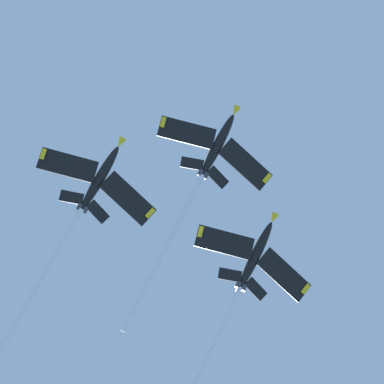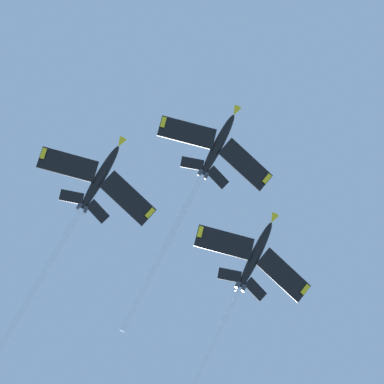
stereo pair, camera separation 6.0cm
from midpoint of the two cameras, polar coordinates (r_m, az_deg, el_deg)
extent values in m
ellipsoid|color=black|center=(144.28, 1.67, 3.00)|extent=(2.48, 11.46, 6.51)
cone|color=yellow|center=(147.19, 2.75, 5.11)|extent=(1.35, 2.05, 1.78)
ellipsoid|color=black|center=(145.71, 1.95, 3.59)|extent=(1.22, 2.98, 2.04)
cube|color=black|center=(144.21, 3.39, 1.75)|extent=(9.59, 6.00, 1.77)
cube|color=yellow|center=(144.60, 4.76, 0.87)|extent=(1.19, 1.80, 0.90)
cube|color=black|center=(143.70, -0.32, 3.76)|extent=(9.43, 4.76, 1.77)
cube|color=yellow|center=(143.70, -1.82, 4.42)|extent=(0.97, 1.76, 0.90)
cube|color=black|center=(142.40, 1.64, 0.93)|extent=(3.97, 2.93, 0.94)
cube|color=black|center=(142.18, 0.02, 1.80)|extent=(3.89, 2.48, 0.94)
cube|color=yellow|center=(143.64, 0.74, 1.26)|extent=(0.44, 3.39, 3.57)
cylinder|color=#38383D|center=(141.90, 0.86, 1.03)|extent=(0.90, 1.31, 1.16)
cylinder|color=#38383D|center=(141.85, 0.54, 1.20)|extent=(0.90, 1.31, 1.16)
cylinder|color=white|center=(137.14, -1.77, -3.70)|extent=(2.85, 25.16, 12.97)
ellipsoid|color=black|center=(142.10, 4.07, -3.93)|extent=(2.58, 11.50, 6.42)
cone|color=yellow|center=(144.42, 5.16, -1.67)|extent=(1.37, 2.06, 1.77)
ellipsoid|color=black|center=(143.36, 4.35, -3.27)|extent=(1.25, 2.99, 2.02)
cube|color=black|center=(142.60, 5.81, -5.20)|extent=(9.59, 6.08, 1.74)
cube|color=yellow|center=(143.41, 7.18, -6.07)|extent=(1.21, 1.81, 0.89)
cube|color=black|center=(141.09, 2.07, -3.19)|extent=(9.41, 4.70, 1.74)
cube|color=yellow|center=(140.73, 0.55, -2.51)|extent=(0.95, 1.76, 0.89)
cube|color=black|center=(140.90, 4.05, -6.11)|extent=(3.97, 2.96, 0.92)
cube|color=black|center=(140.25, 2.42, -5.24)|extent=(3.89, 2.46, 0.92)
cube|color=yellow|center=(141.94, 3.12, -5.71)|extent=(0.47, 3.38, 3.56)
cylinder|color=#38383D|center=(140.30, 3.27, -6.03)|extent=(0.90, 1.31, 1.15)
cylinder|color=#38383D|center=(140.17, 2.95, -5.86)|extent=(0.90, 1.31, 1.15)
cylinder|color=white|center=(136.83, 0.60, -11.07)|extent=(2.95, 25.49, 12.78)
ellipsoid|color=black|center=(140.52, -5.78, 0.90)|extent=(2.65, 11.47, 6.51)
cone|color=yellow|center=(142.86, -4.52, 3.10)|extent=(1.38, 2.07, 1.78)
ellipsoid|color=black|center=(141.79, -5.41, 1.52)|extent=(1.27, 2.99, 2.04)
cube|color=black|center=(140.01, -4.04, -0.41)|extent=(9.59, 6.11, 1.77)
cube|color=yellow|center=(140.05, -2.64, -1.34)|extent=(1.21, 1.81, 0.90)
cube|color=black|center=(140.52, -7.82, 1.69)|extent=(9.40, 4.64, 1.77)
cube|color=yellow|center=(140.94, -9.34, 2.38)|extent=(0.94, 1.76, 0.90)
cube|color=black|center=(138.87, -5.94, -1.25)|extent=(3.97, 2.97, 0.94)
cube|color=black|center=(139.09, -7.58, -0.33)|extent=(3.88, 2.44, 0.94)
cube|color=yellow|center=(140.36, -6.78, -0.88)|extent=(0.49, 3.39, 3.57)
cylinder|color=#38383D|center=(138.61, -6.75, -1.14)|extent=(0.91, 1.32, 1.16)
cylinder|color=#38383D|center=(138.65, -7.07, -0.96)|extent=(0.91, 1.32, 1.16)
cylinder|color=white|center=(134.46, -10.67, -7.53)|extent=(4.13, 32.94, 16.92)
camera|label=1|loc=(0.03, 90.01, 0.12)|focal=84.78mm
camera|label=2|loc=(0.03, -89.99, -0.12)|focal=84.78mm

